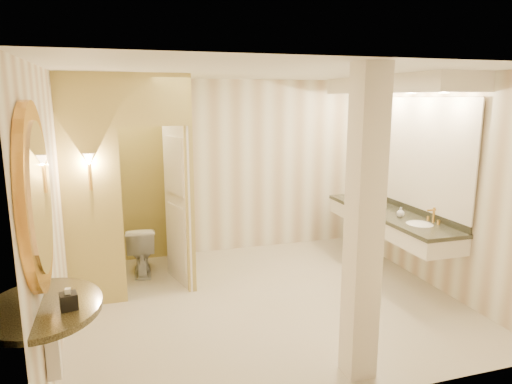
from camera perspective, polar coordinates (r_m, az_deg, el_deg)
floor at (r=5.72m, az=1.12°, el=-13.36°), size 4.50×4.50×0.00m
ceiling at (r=5.19m, az=1.24°, el=14.78°), size 4.50×4.50×0.00m
wall_back at (r=7.19m, az=-3.80°, el=3.10°), size 4.50×0.02×2.70m
wall_front at (r=3.51m, az=11.48°, el=-6.31°), size 4.50×0.02×2.70m
wall_left at (r=5.07m, az=-23.75°, el=-1.48°), size 0.02×4.00×2.70m
wall_right at (r=6.35m, az=20.86°, el=1.21°), size 0.02×4.00×2.70m
toilet_closet at (r=6.00m, az=-11.95°, el=1.51°), size 1.50×1.55×2.70m
wall_sconce at (r=5.40m, az=-20.16°, el=3.66°), size 0.14×0.14×0.42m
vanity at (r=6.47m, az=16.98°, el=4.16°), size 0.75×2.63×2.09m
console_shelf at (r=3.76m, az=-25.47°, el=-5.99°), size 1.09×1.09×1.99m
pillar at (r=3.95m, az=13.33°, el=-4.34°), size 0.25×0.25×2.70m
tissue_box at (r=3.76m, az=-22.37°, el=-12.50°), size 0.14×0.14×0.12m
toilet at (r=6.59m, az=-14.18°, el=-7.00°), size 0.42×0.70×0.69m
soap_bottle_a at (r=6.55m, az=15.40°, el=-1.77°), size 0.08×0.08×0.13m
soap_bottle_b at (r=6.32m, az=17.62°, el=-2.40°), size 0.13×0.13×0.13m
soap_bottle_c at (r=6.69m, az=15.68°, el=-1.07°), size 0.11×0.11×0.24m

